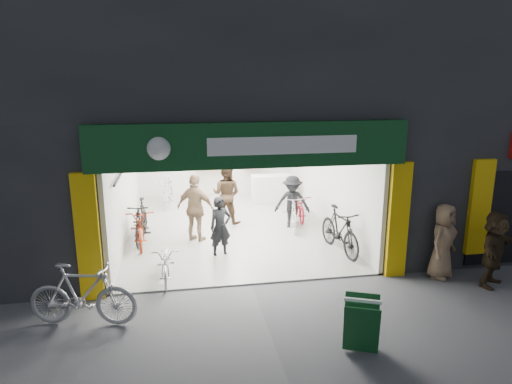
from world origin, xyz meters
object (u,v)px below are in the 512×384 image
object	(u,v)px
parked_bike	(82,294)
sandwich_board	(361,323)
bike_left_front	(166,262)
pedestrian_near	(443,241)
bike_right_front	(340,231)

from	to	relation	value
parked_bike	sandwich_board	distance (m)	4.87
bike_left_front	sandwich_board	xyz separation A→B (m)	(3.16, -3.27, 0.06)
bike_left_front	pedestrian_near	xyz separation A→B (m)	(6.02, -0.90, 0.43)
parked_bike	sandwich_board	bearing A→B (deg)	-97.17
bike_right_front	pedestrian_near	xyz separation A→B (m)	(1.72, -1.78, 0.26)
bike_left_front	pedestrian_near	distance (m)	6.10
pedestrian_near	sandwich_board	xyz separation A→B (m)	(-2.86, -2.37, -0.37)
parked_bike	pedestrian_near	xyz separation A→B (m)	(7.45, 0.76, 0.26)
parked_bike	bike_left_front	bearing A→B (deg)	-28.61
pedestrian_near	bike_left_front	bearing A→B (deg)	137.05
bike_left_front	sandwich_board	size ratio (longest dim) A/B	1.83
bike_right_front	sandwich_board	distance (m)	4.31
bike_left_front	parked_bike	bearing A→B (deg)	-131.33
bike_right_front	sandwich_board	xyz separation A→B (m)	(-1.14, -4.15, -0.11)
sandwich_board	parked_bike	bearing A→B (deg)	-176.31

